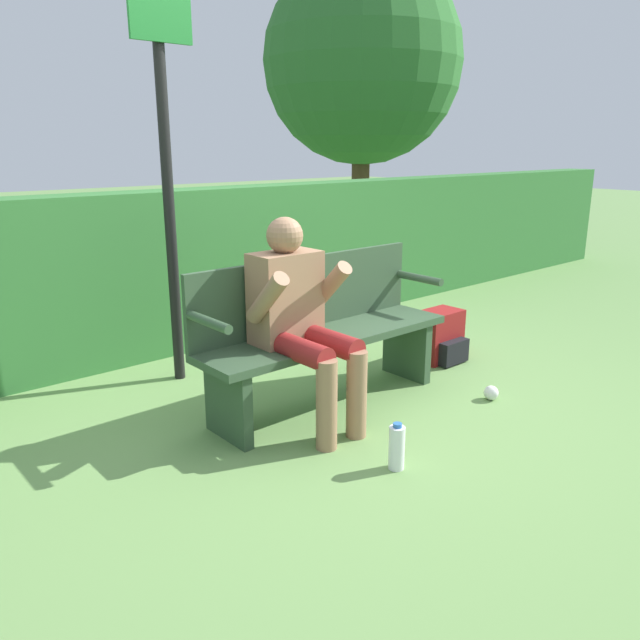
% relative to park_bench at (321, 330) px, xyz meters
% --- Properties ---
extents(ground_plane, '(40.00, 40.00, 0.00)m').
position_rel_park_bench_xyz_m(ground_plane, '(0.00, -0.06, -0.46)').
color(ground_plane, '#668E4C').
extents(hedge_back, '(12.00, 0.35, 1.20)m').
position_rel_park_bench_xyz_m(hedge_back, '(0.00, 1.52, 0.14)').
color(hedge_back, '#337033').
rests_on(hedge_back, ground).
extents(park_bench, '(1.65, 0.42, 0.88)m').
position_rel_park_bench_xyz_m(park_bench, '(0.00, 0.00, 0.00)').
color(park_bench, '#334C33').
rests_on(park_bench, ground).
extents(person_seated, '(0.52, 0.63, 1.15)m').
position_rel_park_bench_xyz_m(person_seated, '(-0.28, -0.14, 0.18)').
color(person_seated, '#997051').
rests_on(person_seated, ground).
extents(backpack, '(0.34, 0.29, 0.37)m').
position_rel_park_bench_xyz_m(backpack, '(1.15, 0.00, -0.28)').
color(backpack, maroon).
rests_on(backpack, ground).
extents(water_bottle, '(0.08, 0.08, 0.24)m').
position_rel_park_bench_xyz_m(water_bottle, '(-0.27, -0.87, -0.34)').
color(water_bottle, white).
rests_on(water_bottle, ground).
extents(signpost, '(0.39, 0.09, 2.42)m').
position_rel_park_bench_xyz_m(signpost, '(-0.46, 0.92, 0.94)').
color(signpost, black).
rests_on(signpost, ground).
extents(tree, '(2.95, 2.95, 4.16)m').
position_rel_park_bench_xyz_m(tree, '(4.62, 4.37, 2.22)').
color(tree, '#4C3823').
rests_on(tree, ground).
extents(litter_crumple, '(0.09, 0.09, 0.09)m').
position_rel_park_bench_xyz_m(litter_crumple, '(0.80, -0.68, -0.41)').
color(litter_crumple, silver).
rests_on(litter_crumple, ground).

